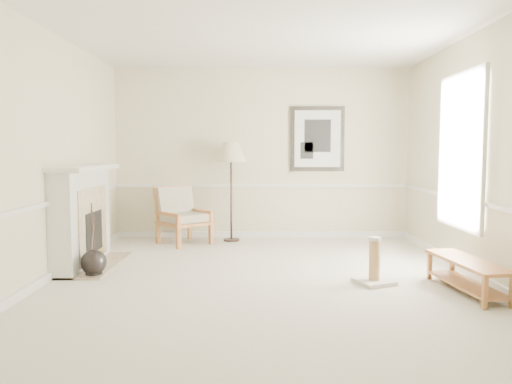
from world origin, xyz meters
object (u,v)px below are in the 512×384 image
(armchair, at_px, (181,213))
(scratching_post, at_px, (374,269))
(bench, at_px, (467,271))
(floor_vase, at_px, (94,263))
(floor_lamp, at_px, (231,155))

(armchair, relative_size, scratching_post, 1.89)
(armchair, height_order, scratching_post, armchair)
(bench, bearing_deg, scratching_post, 159.97)
(bench, distance_m, scratching_post, 0.97)
(floor_vase, distance_m, armchair, 2.31)
(scratching_post, bearing_deg, floor_lamp, 123.08)
(floor_lamp, distance_m, scratching_post, 3.45)
(floor_vase, relative_size, scratching_post, 1.67)
(floor_vase, relative_size, floor_lamp, 0.54)
(floor_lamp, bearing_deg, bench, -48.64)
(armchair, xyz_separation_m, floor_lamp, (0.81, 0.20, 0.94))
(floor_vase, height_order, floor_lamp, floor_lamp)
(floor_vase, distance_m, scratching_post, 3.29)
(armchair, bearing_deg, floor_vase, -149.58)
(floor_vase, xyz_separation_m, bench, (4.18, -0.65, 0.07))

